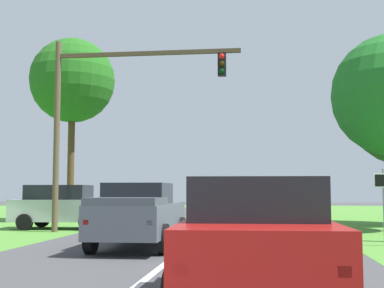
# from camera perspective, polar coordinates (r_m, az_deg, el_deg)

# --- Properties ---
(ground_plane) EXTENTS (120.00, 120.00, 0.00)m
(ground_plane) POSITION_cam_1_polar(r_m,az_deg,el_deg) (12.87, -2.42, -12.45)
(ground_plane) COLOR #424244
(red_suv_near) EXTENTS (2.36, 4.57, 1.84)m
(red_suv_near) POSITION_cam_1_polar(r_m,az_deg,el_deg) (7.81, 6.88, -10.07)
(red_suv_near) COLOR #9E1411
(red_suv_near) RESTS_ON ground_plane
(pickup_truck_lead) EXTENTS (2.21, 5.28, 1.87)m
(pickup_truck_lead) POSITION_cam_1_polar(r_m,az_deg,el_deg) (15.40, -5.73, -7.58)
(pickup_truck_lead) COLOR #4C515B
(pickup_truck_lead) RESTS_ON ground_plane
(traffic_light) EXTENTS (7.57, 0.40, 7.72)m
(traffic_light) POSITION_cam_1_polar(r_m,az_deg,el_deg) (21.45, -9.50, 4.28)
(traffic_light) COLOR brown
(traffic_light) RESTS_ON ground_plane
(keep_moving_sign) EXTENTS (0.60, 0.09, 2.30)m
(keep_moving_sign) POSITION_cam_1_polar(r_m,az_deg,el_deg) (16.91, 20.09, -5.34)
(keep_moving_sign) COLOR gray
(keep_moving_sign) RESTS_ON ground_plane
(crossing_suv_far) EXTENTS (4.34, 2.27, 1.88)m
(crossing_suv_far) POSITION_cam_1_polar(r_m,az_deg,el_deg) (23.49, -13.85, -6.54)
(crossing_suv_far) COLOR silver
(crossing_suv_far) RESTS_ON ground_plane
(extra_tree_2) EXTENTS (4.52, 4.52, 9.79)m
(extra_tree_2) POSITION_cam_1_polar(r_m,az_deg,el_deg) (29.14, -12.82, 6.66)
(extra_tree_2) COLOR #4C351E
(extra_tree_2) RESTS_ON ground_plane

